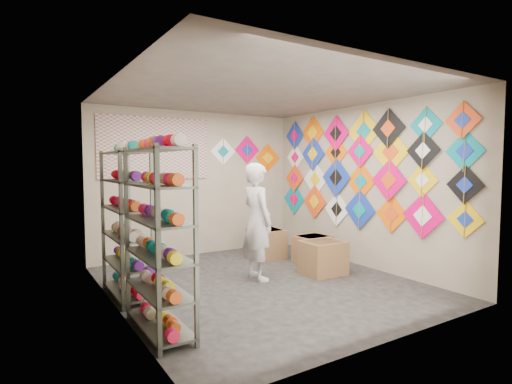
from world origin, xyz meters
TOP-DOWN VIEW (x-y plane):
  - ground at (0.00, 0.00)m, footprint 4.50×4.50m
  - room_walls at (0.00, 0.00)m, footprint 4.50×4.50m
  - shelf_rack_front at (-1.78, -0.85)m, footprint 0.40×1.10m
  - shelf_rack_back at (-1.78, 0.45)m, footprint 0.40×1.10m
  - string_spools at (-1.78, -0.20)m, footprint 0.12×2.36m
  - kite_wall_display at (1.98, 0.11)m, footprint 0.06×4.25m
  - back_wall_kites at (1.12, 2.24)m, footprint 1.62×0.02m
  - poster at (-0.80, 2.23)m, footprint 2.00×0.01m
  - shopkeeper at (0.07, 0.22)m, footprint 0.67×0.47m
  - carton_a at (1.08, -0.10)m, footprint 0.64×0.54m
  - carton_b at (1.41, 0.54)m, footprint 0.61×0.51m
  - carton_c at (0.94, 1.29)m, footprint 0.59×0.64m

SIDE VIEW (x-z plane):
  - ground at x=0.00m, z-range 0.00..0.00m
  - carton_b at x=1.41m, z-range 0.00..0.47m
  - carton_a at x=1.08m, z-range 0.00..0.52m
  - carton_c at x=0.94m, z-range 0.00..0.53m
  - shopkeeper at x=0.07m, z-range 0.00..1.73m
  - shelf_rack_front at x=-1.78m, z-range 0.00..1.90m
  - shelf_rack_back at x=-1.78m, z-range 0.00..1.90m
  - string_spools at x=-1.78m, z-range 0.99..1.11m
  - kite_wall_display at x=1.98m, z-range 0.60..2.67m
  - room_walls at x=0.00m, z-range -0.61..3.89m
  - back_wall_kites at x=1.12m, z-range 1.56..2.31m
  - poster at x=-0.80m, z-range 1.45..2.55m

